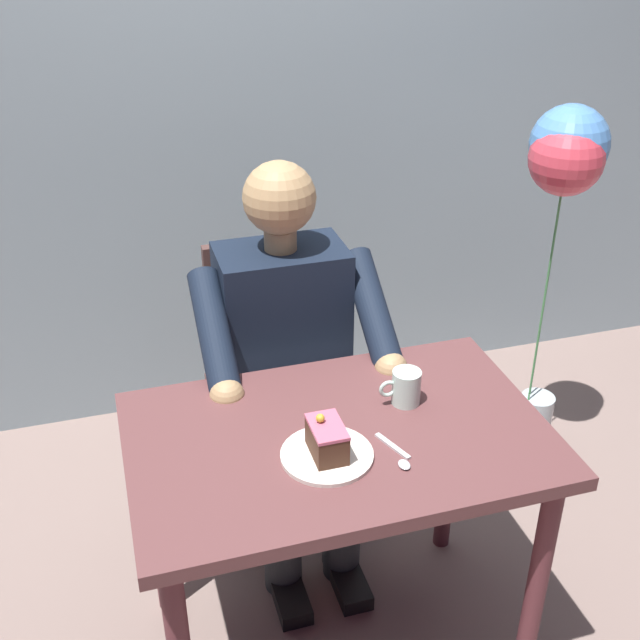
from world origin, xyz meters
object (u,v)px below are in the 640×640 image
at_px(dining_table, 338,466).
at_px(dessert_spoon, 399,456).
at_px(balloon_display, 564,186).
at_px(chair, 277,372).
at_px(coffee_cup, 405,387).
at_px(seated_person, 290,365).
at_px(cake_slice, 327,439).

xyz_separation_m(dining_table, dessert_spoon, (-0.10, 0.12, 0.11)).
relative_size(dining_table, balloon_display, 0.78).
bearing_deg(chair, dessert_spoon, 97.67).
distance_m(chair, coffee_cup, 0.65).
xyz_separation_m(seated_person, balloon_display, (-0.92, -0.16, 0.39)).
distance_m(dining_table, cake_slice, 0.18).
distance_m(dining_table, coffee_cup, 0.25).
xyz_separation_m(dining_table, coffee_cup, (-0.19, -0.07, 0.15)).
xyz_separation_m(cake_slice, balloon_display, (-0.98, -0.69, 0.25)).
xyz_separation_m(coffee_cup, balloon_display, (-0.73, -0.54, 0.25)).
relative_size(chair, cake_slice, 7.90).
distance_m(seated_person, coffee_cup, 0.45).
distance_m(dessert_spoon, balloon_display, 1.14).
height_order(chair, dessert_spoon, chair).
xyz_separation_m(seated_person, cake_slice, (0.05, 0.53, 0.14)).
bearing_deg(chair, seated_person, 90.00).
height_order(seated_person, cake_slice, seated_person).
bearing_deg(seated_person, dessert_spoon, 99.95).
xyz_separation_m(dining_table, balloon_display, (-0.92, -0.61, 0.40)).
bearing_deg(cake_slice, coffee_cup, -149.29).
xyz_separation_m(coffee_cup, dessert_spoon, (0.09, 0.19, -0.04)).
relative_size(dining_table, dessert_spoon, 6.92).
height_order(dining_table, dessert_spoon, dessert_spoon).
bearing_deg(seated_person, chair, -90.00).
relative_size(chair, balloon_display, 0.71).
bearing_deg(cake_slice, dessert_spoon, 162.41).
bearing_deg(cake_slice, dining_table, -124.58).
bearing_deg(coffee_cup, chair, -70.84).
bearing_deg(chair, balloon_display, 179.19).
relative_size(chair, seated_person, 0.74).
bearing_deg(dessert_spoon, seated_person, -80.05).
xyz_separation_m(chair, cake_slice, (0.05, 0.70, 0.27)).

